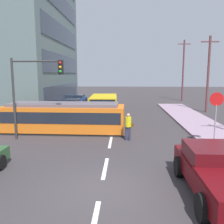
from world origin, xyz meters
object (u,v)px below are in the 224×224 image
parked_sedan_far (72,104)px  parked_sedan_furthest (78,99)px  traffic_light_mast (33,83)px  parked_sedan_mid (48,114)px  stop_sign (216,107)px  utility_pole_far (183,70)px  pedestrian_crossing (128,125)px  city_bus (104,104)px  pickup_truck_parked (220,172)px  utility_pole_mid (208,73)px  streetcar_tram (64,117)px

parked_sedan_far → parked_sedan_furthest: same height
traffic_light_mast → parked_sedan_mid: bearing=100.2°
parked_sedan_furthest → stop_sign: size_ratio=1.47×
parked_sedan_mid → utility_pole_far: 23.10m
pedestrian_crossing → stop_sign: stop_sign is taller
city_bus → parked_sedan_far: 5.27m
city_bus → traffic_light_mast: (-3.44, -9.49, 2.43)m
pedestrian_crossing → traffic_light_mast: traffic_light_mast is taller
pickup_truck_parked → utility_pole_mid: bearing=73.0°
parked_sedan_mid → parked_sedan_furthest: bearing=89.4°
pedestrian_crossing → city_bus: bearing=103.6°
city_bus → traffic_light_mast: bearing=-109.9°
parked_sedan_far → traffic_light_mast: (0.52, -12.93, 2.88)m
parked_sedan_mid → stop_sign: size_ratio=1.52×
pedestrian_crossing → utility_pole_mid: utility_pole_mid is taller
pedestrian_crossing → parked_sedan_furthest: (-6.64, 18.85, -0.32)m
pedestrian_crossing → parked_sedan_far: size_ratio=0.39×
traffic_light_mast → utility_pole_far: 26.94m
city_bus → parked_sedan_far: size_ratio=1.33×
utility_pole_far → traffic_light_mast: bearing=-121.9°
parked_sedan_mid → parked_sedan_far: 6.94m
parked_sedan_furthest → utility_pole_far: utility_pole_far is taller
parked_sedan_far → stop_sign: size_ratio=1.48×
traffic_light_mast → utility_pole_mid: bearing=39.3°
pickup_truck_parked → parked_sedan_far: bearing=115.1°
parked_sedan_furthest → stop_sign: stop_sign is taller
parked_sedan_far → streetcar_tram: bearing=-80.6°
city_bus → pickup_truck_parked: (5.18, -16.02, -0.28)m
parked_sedan_furthest → stop_sign: bearing=-59.7°
pedestrian_crossing → pickup_truck_parked: size_ratio=0.33×
streetcar_tram → parked_sedan_mid: (-2.37, 3.96, -0.44)m
streetcar_tram → stop_sign: bearing=-16.8°
traffic_light_mast → streetcar_tram: bearing=57.9°
pickup_truck_parked → utility_pole_far: bearing=79.2°
utility_pole_mid → traffic_light_mast: bearing=-140.7°
streetcar_tram → traffic_light_mast: bearing=-122.1°
pickup_truck_parked → parked_sedan_furthest: 27.23m
utility_pole_far → city_bus: bearing=-128.9°
city_bus → parked_sedan_furthest: city_bus is taller
pickup_truck_parked → parked_sedan_far: (-9.14, 19.47, -0.18)m
streetcar_tram → parked_sedan_furthest: (-2.23, 16.90, -0.44)m
traffic_light_mast → parked_sedan_furthest: bearing=92.8°
city_bus → pickup_truck_parked: 16.84m
stop_sign → traffic_light_mast: 10.65m
pedestrian_crossing → traffic_light_mast: 6.25m
parked_sedan_mid → traffic_light_mast: size_ratio=0.88×
city_bus → parked_sedan_mid: size_ratio=1.29×
traffic_light_mast → city_bus: bearing=70.1°
parked_sedan_mid → utility_pole_far: (15.30, 16.83, 4.04)m
pickup_truck_parked → utility_pole_mid: size_ratio=0.64×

